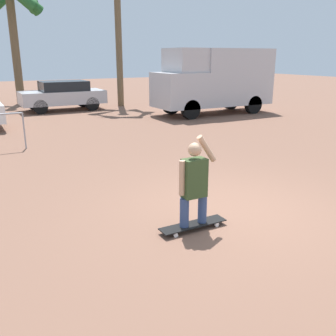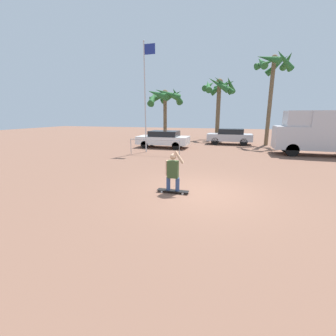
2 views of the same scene
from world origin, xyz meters
name	(u,v)px [view 2 (image 2 of 2)]	position (x,y,z in m)	size (l,w,h in m)	color
ground_plane	(202,192)	(0.00, 0.00, 0.00)	(80.00, 80.00, 0.00)	brown
skateboard	(173,191)	(-0.98, -0.31, 0.07)	(1.12, 0.26, 0.09)	black
person_skateboarder	(173,171)	(-0.98, -0.31, 0.80)	(0.65, 0.22, 1.41)	#384C7A
camper_van	(323,131)	(6.54, 9.67, 1.61)	(5.61, 2.00, 2.95)	black
parked_car_silver	(230,136)	(0.58, 14.24, 0.77)	(4.04, 1.84, 1.44)	black
parked_car_white	(163,139)	(-4.70, 10.39, 0.74)	(4.25, 1.93, 1.39)	black
palm_tree_near_van	(273,69)	(3.77, 14.57, 6.51)	(3.23, 3.37, 7.81)	brown
palm_tree_center_background	(219,89)	(-0.91, 18.14, 5.38)	(3.53, 3.68, 6.62)	brown
palm_tree_far_left	(165,97)	(-6.74, 17.36, 4.61)	(4.22, 4.42, 5.71)	brown
flagpole	(146,92)	(-5.17, 7.81, 4.25)	(0.85, 0.12, 7.54)	#B7B7BC
plaza_railing_segment	(154,142)	(-4.15, 6.61, 0.88)	(3.51, 0.05, 1.08)	#99999E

